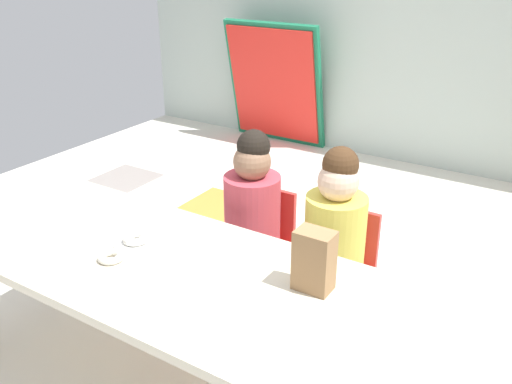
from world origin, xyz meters
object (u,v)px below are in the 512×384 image
craft_table (199,284)px  paper_bag_brown (314,261)px  donut_powdered_loose (111,257)px  seated_child_near_camera (253,207)px  seated_child_middle_seat (336,230)px  paper_plate_near_edge (136,243)px  donut_powdered_on_plate (136,238)px  folded_activity_table (275,84)px

craft_table → paper_bag_brown: bearing=19.9°
donut_powdered_loose → seated_child_near_camera: bearing=75.6°
seated_child_middle_seat → paper_plate_near_edge: bearing=-137.0°
donut_powdered_on_plate → folded_activity_table: bearing=109.8°
craft_table → seated_child_near_camera: size_ratio=2.26×
seated_child_near_camera → donut_powdered_loose: (-0.18, -0.71, 0.03)m
paper_bag_brown → paper_plate_near_edge: 0.75m
donut_powdered_loose → paper_plate_near_edge: bearing=93.4°
paper_plate_near_edge → paper_bag_brown: bearing=7.3°
paper_bag_brown → donut_powdered_loose: 0.77m
folded_activity_table → paper_bag_brown: 3.23m
craft_table → donut_powdered_on_plate: 0.36m
folded_activity_table → seated_child_near_camera: bearing=-61.8°
seated_child_middle_seat → paper_bag_brown: 0.51m
folded_activity_table → donut_powdered_on_plate: size_ratio=10.38×
seated_child_near_camera → seated_child_middle_seat: size_ratio=1.00×
seated_child_near_camera → donut_powdered_on_plate: seated_child_near_camera is taller
seated_child_middle_seat → donut_powdered_loose: 0.93m
seated_child_near_camera → paper_plate_near_edge: seated_child_near_camera is taller
paper_bag_brown → seated_child_middle_seat: bearing=105.2°
seated_child_middle_seat → seated_child_near_camera: bearing=180.0°
donut_powdered_on_plate → donut_powdered_loose: bearing=-86.6°
seated_child_middle_seat → donut_powdered_on_plate: size_ratio=8.76×
seated_child_middle_seat → folded_activity_table: folded_activity_table is taller
craft_table → folded_activity_table: bearing=115.5°
seated_child_near_camera → donut_powdered_on_plate: bearing=-108.6°
seated_child_middle_seat → paper_plate_near_edge: size_ratio=5.10×
seated_child_middle_seat → folded_activity_table: 2.76m
donut_powdered_on_plate → craft_table: bearing=-7.7°
seated_child_middle_seat → paper_bag_brown: size_ratio=4.17×
paper_plate_near_edge → folded_activity_table: bearing=109.8°
paper_plate_near_edge → donut_powdered_loose: size_ratio=1.83×
seated_child_middle_seat → craft_table: bearing=-113.0°
paper_bag_brown → donut_powdered_on_plate: bearing=-172.7°
seated_child_near_camera → seated_child_middle_seat: same height
folded_activity_table → donut_powdered_on_plate: folded_activity_table is taller
folded_activity_table → paper_plate_near_edge: 2.98m
seated_child_near_camera → donut_powdered_on_plate: (-0.19, -0.56, 0.04)m
folded_activity_table → donut_powdered_on_plate: bearing=-70.2°
paper_bag_brown → craft_table: bearing=-160.1°
folded_activity_table → donut_powdered_on_plate: (1.01, -2.80, 0.06)m
donut_powdered_loose → craft_table: bearing=16.0°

